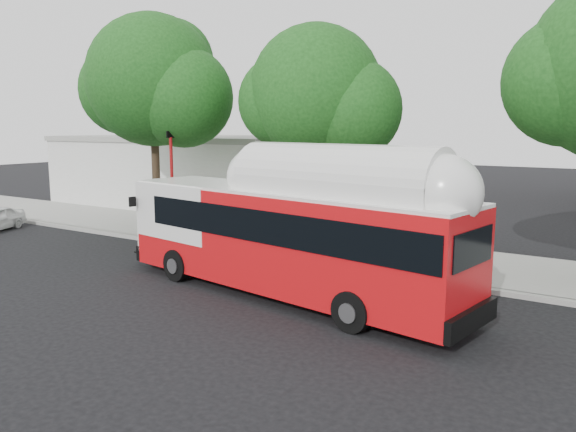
% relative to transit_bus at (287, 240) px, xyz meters
% --- Properties ---
extents(ground, '(120.00, 120.00, 0.00)m').
position_rel_transit_bus_xyz_m(ground, '(-1.26, -0.46, -1.65)').
color(ground, black).
rests_on(ground, ground).
extents(sidewalk, '(60.00, 5.00, 0.15)m').
position_rel_transit_bus_xyz_m(sidewalk, '(-1.26, 6.04, -1.57)').
color(sidewalk, gray).
rests_on(sidewalk, ground).
extents(curb_strip, '(60.00, 0.30, 0.15)m').
position_rel_transit_bus_xyz_m(curb_strip, '(-1.26, 3.44, -1.57)').
color(curb_strip, gray).
rests_on(curb_strip, ground).
extents(red_curb_segment, '(10.00, 0.32, 0.16)m').
position_rel_transit_bus_xyz_m(red_curb_segment, '(-4.26, 3.44, -1.57)').
color(red_curb_segment, maroon).
rests_on(red_curb_segment, ground).
extents(street_tree_left, '(6.67, 5.80, 9.74)m').
position_rel_transit_bus_xyz_m(street_tree_left, '(-9.78, 5.10, 4.96)').
color(street_tree_left, '#2D2116').
rests_on(street_tree_left, ground).
extents(street_tree_mid, '(5.75, 5.00, 8.62)m').
position_rel_transit_bus_xyz_m(street_tree_mid, '(-1.85, 5.60, 4.26)').
color(street_tree_mid, '#2D2116').
rests_on(street_tree_mid, ground).
extents(low_commercial_bldg, '(16.20, 10.20, 4.25)m').
position_rel_transit_bus_xyz_m(low_commercial_bldg, '(-15.26, 13.54, 0.50)').
color(low_commercial_bldg, silver).
rests_on(low_commercial_bldg, ground).
extents(transit_bus, '(12.11, 4.17, 3.53)m').
position_rel_transit_bus_xyz_m(transit_bus, '(0.00, 0.00, 0.00)').
color(transit_bus, red).
rests_on(transit_bus, ground).
extents(signal_pole, '(0.13, 0.44, 4.64)m').
position_rel_transit_bus_xyz_m(signal_pole, '(-8.12, 3.84, 0.73)').
color(signal_pole, '#A91214').
rests_on(signal_pole, ground).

